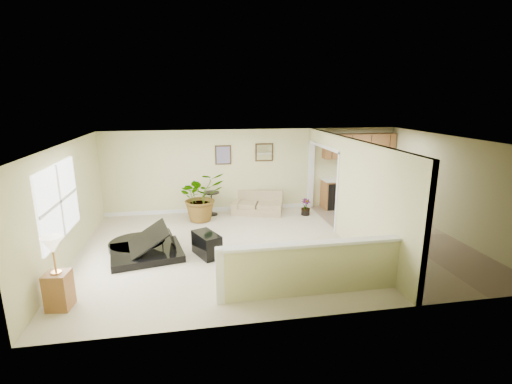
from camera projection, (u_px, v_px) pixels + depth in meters
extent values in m
plane|color=#BCAD92|center=(276.00, 245.00, 8.83)|extent=(9.00, 9.00, 0.00)
cube|color=#C6C287|center=(254.00, 170.00, 11.38)|extent=(9.00, 0.04, 2.50)
cube|color=#C6C287|center=(320.00, 244.00, 5.65)|extent=(9.00, 0.04, 2.50)
cube|color=#C6C287|center=(67.00, 204.00, 7.76)|extent=(0.04, 6.00, 2.50)
cube|color=#C6C287|center=(451.00, 187.00, 9.27)|extent=(0.04, 6.00, 2.50)
cube|color=white|center=(277.00, 140.00, 8.21)|extent=(9.00, 6.00, 0.04)
cube|color=gray|center=(397.00, 237.00, 9.35)|extent=(2.70, 6.00, 0.01)
cube|color=#C6C287|center=(374.00, 205.00, 7.67)|extent=(0.12, 3.60, 2.50)
cube|color=#C6C287|center=(326.00, 139.00, 10.25)|extent=(0.12, 2.35, 0.40)
cube|color=#C6C287|center=(313.00, 269.00, 6.54)|extent=(3.30, 0.12, 0.95)
cube|color=silver|center=(314.00, 244.00, 6.42)|extent=(3.40, 0.22, 0.05)
cube|color=silver|center=(220.00, 276.00, 6.26)|extent=(0.14, 0.14, 1.00)
cube|color=white|center=(59.00, 201.00, 7.24)|extent=(0.05, 2.15, 1.45)
cube|color=#342413|center=(223.00, 155.00, 11.07)|extent=(0.48, 0.03, 0.58)
cube|color=#81526E|center=(223.00, 155.00, 11.05)|extent=(0.40, 0.01, 0.50)
cube|color=#342413|center=(264.00, 152.00, 11.27)|extent=(0.55, 0.03, 0.55)
cube|color=silver|center=(264.00, 152.00, 11.25)|extent=(0.46, 0.01, 0.46)
cube|color=brown|center=(358.00, 193.00, 11.84)|extent=(2.30, 0.60, 0.90)
cube|color=silver|center=(359.00, 179.00, 11.73)|extent=(2.36, 0.65, 0.04)
cube|color=black|center=(334.00, 195.00, 11.71)|extent=(0.60, 0.60, 0.84)
cube|color=brown|center=(359.00, 146.00, 11.59)|extent=(2.30, 0.35, 0.75)
cube|color=black|center=(144.00, 222.00, 8.03)|extent=(1.73, 1.56, 0.31)
cylinder|color=black|center=(140.00, 215.00, 8.55)|extent=(1.28, 1.28, 0.31)
cube|color=white|center=(186.00, 222.00, 8.19)|extent=(0.43, 1.06, 0.02)
cube|color=black|center=(139.00, 209.00, 8.05)|extent=(1.39, 1.40, 0.70)
cube|color=black|center=(207.00, 244.00, 8.21)|extent=(0.67, 0.87, 0.52)
cube|color=tan|center=(257.00, 206.00, 11.25)|extent=(1.67, 1.26, 0.42)
cube|color=tan|center=(256.00, 190.00, 11.45)|extent=(1.48, 0.65, 0.44)
cube|color=tan|center=(236.00, 198.00, 11.07)|extent=(0.43, 0.86, 0.16)
cube|color=tan|center=(278.00, 196.00, 11.29)|extent=(0.43, 0.86, 0.16)
cylinder|color=black|center=(212.00, 214.00, 11.12)|extent=(0.35, 0.35, 0.03)
cylinder|color=black|center=(212.00, 204.00, 11.04)|extent=(0.03, 0.03, 0.68)
cylinder|color=black|center=(211.00, 193.00, 10.96)|extent=(0.48, 0.48, 0.03)
cylinder|color=black|center=(202.00, 215.00, 10.62)|extent=(0.40, 0.40, 0.28)
imported|color=#1E4B16|center=(201.00, 196.00, 10.47)|extent=(1.55, 1.45, 1.41)
cylinder|color=black|center=(305.00, 212.00, 11.09)|extent=(0.26, 0.26, 0.18)
imported|color=#1E4B16|center=(306.00, 207.00, 11.05)|extent=(0.32, 0.32, 0.50)
cube|color=brown|center=(59.00, 290.00, 6.14)|extent=(0.41, 0.41, 0.64)
cylinder|color=#BF803F|center=(56.00, 272.00, 6.06)|extent=(0.17, 0.17, 0.02)
cylinder|color=#BF803F|center=(54.00, 260.00, 6.01)|extent=(0.03, 0.03, 0.42)
cone|color=#F7E4C9|center=(52.00, 245.00, 5.94)|extent=(0.34, 0.34, 0.28)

